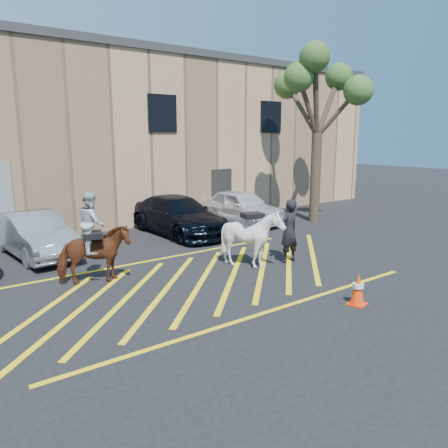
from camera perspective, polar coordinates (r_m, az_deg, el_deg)
ground at (r=11.58m, az=-3.80°, el=-7.12°), size 90.00×90.00×0.00m
car_silver_sedan at (r=14.73m, az=-23.47°, el=-1.29°), size 1.82×4.25×1.36m
car_blue_suv at (r=16.73m, az=-6.00°, el=1.13°), size 2.07×4.95×1.43m
car_white_suv at (r=18.76m, az=2.31°, el=2.29°), size 1.91×4.27×1.43m
handler at (r=12.98m, az=8.47°, el=-0.90°), size 0.71×0.50×1.87m
warehouse at (r=22.04m, az=-21.48°, el=10.54°), size 32.42×10.20×7.30m
hatching_zone at (r=11.34m, az=-2.97°, el=-7.48°), size 12.60×5.12×0.01m
mounted_bay at (r=11.39m, az=-16.73°, el=-2.94°), size 1.93×1.27×2.34m
saddled_white at (r=12.37m, az=3.70°, el=-1.84°), size 1.69×1.81×1.68m
traffic_cone at (r=10.17m, az=17.09°, el=-8.10°), size 0.46×0.46×0.73m
tree at (r=19.40m, az=12.30°, el=17.10°), size 3.99×4.37×7.31m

